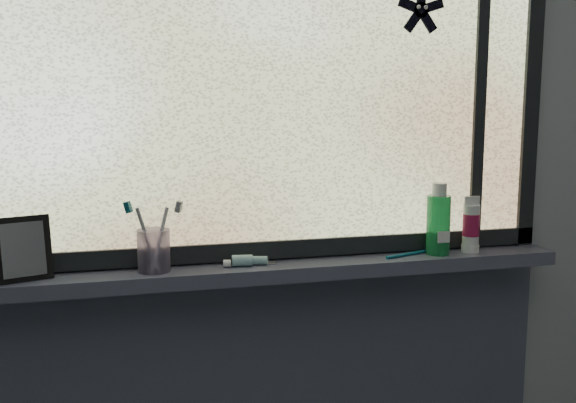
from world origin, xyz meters
The scene contains 13 objects.
wall_back centered at (0.00, 1.30, 1.25)m, with size 3.00×0.01×2.50m, color #9EA3A8.
windowsill centered at (0.00, 1.23, 1.00)m, with size 1.62×0.14×0.04m, color #45485C.
window_pane centered at (0.00, 1.28, 1.53)m, with size 1.50×0.01×1.00m, color silver.
frame_bottom centered at (0.00, 1.28, 1.05)m, with size 1.60×0.03×0.05m, color black.
frame_right centered at (0.78, 1.28, 1.53)m, with size 0.05×0.03×1.10m, color black.
frame_mullion centered at (0.60, 1.28, 1.53)m, with size 0.04×0.03×1.00m, color black.
starfish_sticker centered at (0.40, 1.27, 1.72)m, with size 0.15×0.02×0.15m, color black, non-canonical shape.
vanity_mirror centered at (-0.68, 1.22, 1.10)m, with size 0.13×0.06×0.16m, color black.
toothpaste_tube centered at (-0.11, 1.22, 1.04)m, with size 0.18×0.04×0.03m, color white, non-canonical shape.
toothbrush_cup centered at (-0.36, 1.23, 1.08)m, with size 0.09×0.09×0.11m, color #A28FBD.
toothbrush_lying centered at (0.37, 1.23, 1.03)m, with size 0.22×0.02×0.01m, color #0B5066, non-canonical shape.
mouthwash_bottle centered at (0.45, 1.22, 1.12)m, with size 0.07×0.07×0.17m, color green.
cream_tube centered at (0.56, 1.22, 1.11)m, with size 0.05×0.05×0.12m, color silver.
Camera 1 is at (-0.44, -0.45, 1.45)m, focal length 40.00 mm.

